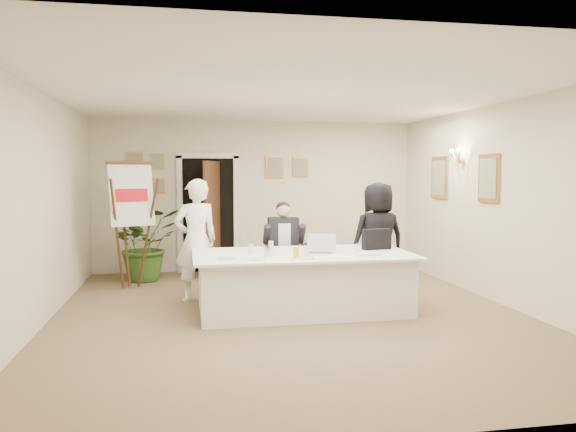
% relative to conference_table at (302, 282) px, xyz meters
% --- Properties ---
extents(floor, '(7.00, 7.00, 0.00)m').
position_rel_conference_table_xyz_m(floor, '(-0.19, -0.14, -0.39)').
color(floor, brown).
rests_on(floor, ground).
extents(ceiling, '(6.00, 7.00, 0.02)m').
position_rel_conference_table_xyz_m(ceiling, '(-0.19, -0.14, 2.41)').
color(ceiling, white).
rests_on(ceiling, wall_back).
extents(wall_back, '(6.00, 0.10, 2.80)m').
position_rel_conference_table_xyz_m(wall_back, '(-0.19, 3.36, 1.01)').
color(wall_back, '#F4ECCE').
rests_on(wall_back, floor).
extents(wall_front, '(6.00, 0.10, 2.80)m').
position_rel_conference_table_xyz_m(wall_front, '(-0.19, -3.64, 1.01)').
color(wall_front, '#F4ECCE').
rests_on(wall_front, floor).
extents(wall_left, '(0.10, 7.00, 2.80)m').
position_rel_conference_table_xyz_m(wall_left, '(-3.19, -0.14, 1.01)').
color(wall_left, '#F4ECCE').
rests_on(wall_left, floor).
extents(wall_right, '(0.10, 7.00, 2.80)m').
position_rel_conference_table_xyz_m(wall_right, '(2.81, -0.14, 1.01)').
color(wall_right, '#F4ECCE').
rests_on(wall_right, floor).
extents(doorway, '(1.14, 0.86, 2.20)m').
position_rel_conference_table_xyz_m(doorway, '(-1.07, 3.18, 0.65)').
color(doorway, black).
rests_on(doorway, floor).
extents(pictures_back_wall, '(3.40, 0.06, 0.80)m').
position_rel_conference_table_xyz_m(pictures_back_wall, '(-0.99, 3.33, 1.46)').
color(pictures_back_wall, '#B97C3F').
rests_on(pictures_back_wall, wall_back).
extents(pictures_right_wall, '(0.06, 2.20, 0.80)m').
position_rel_conference_table_xyz_m(pictures_right_wall, '(2.78, 1.06, 1.36)').
color(pictures_right_wall, '#B97C3F').
rests_on(pictures_right_wall, wall_right).
extents(wall_sconce, '(0.20, 0.30, 0.24)m').
position_rel_conference_table_xyz_m(wall_sconce, '(2.71, 1.06, 1.71)').
color(wall_sconce, gold).
rests_on(wall_sconce, wall_right).
extents(conference_table, '(2.85, 1.52, 0.78)m').
position_rel_conference_table_xyz_m(conference_table, '(0.00, 0.00, 0.00)').
color(conference_table, white).
rests_on(conference_table, floor).
extents(seated_man, '(0.69, 0.72, 1.41)m').
position_rel_conference_table_xyz_m(seated_man, '(-0.07, 1.06, 0.31)').
color(seated_man, black).
rests_on(seated_man, floor).
extents(flip_chart, '(0.71, 0.55, 1.97)m').
position_rel_conference_table_xyz_m(flip_chart, '(-2.37, 1.91, 0.51)').
color(flip_chart, '#3F2714').
rests_on(flip_chart, floor).
extents(standing_man, '(0.73, 0.59, 1.74)m').
position_rel_conference_table_xyz_m(standing_man, '(-1.36, 0.88, 0.48)').
color(standing_man, white).
rests_on(standing_man, floor).
extents(standing_woman, '(0.87, 0.60, 1.70)m').
position_rel_conference_table_xyz_m(standing_woman, '(1.31, 0.76, 0.45)').
color(standing_woman, black).
rests_on(standing_woman, floor).
extents(potted_palm, '(1.45, 1.41, 1.22)m').
position_rel_conference_table_xyz_m(potted_palm, '(-2.19, 2.61, 0.22)').
color(potted_palm, '#2C511B').
rests_on(potted_palm, floor).
extents(laptop, '(0.46, 0.47, 0.28)m').
position_rel_conference_table_xyz_m(laptop, '(0.24, 0.06, 0.52)').
color(laptop, '#B7BABC').
rests_on(laptop, conference_table).
extents(laptop_bag, '(0.42, 0.18, 0.28)m').
position_rel_conference_table_xyz_m(laptop_bag, '(1.07, 0.16, 0.52)').
color(laptop_bag, black).
rests_on(laptop_bag, conference_table).
extents(paper_stack, '(0.34, 0.25, 0.03)m').
position_rel_conference_table_xyz_m(paper_stack, '(0.77, -0.32, 0.40)').
color(paper_stack, white).
rests_on(paper_stack, conference_table).
extents(plate_left, '(0.27, 0.27, 0.01)m').
position_rel_conference_table_xyz_m(plate_left, '(-1.01, -0.36, 0.39)').
color(plate_left, white).
rests_on(plate_left, conference_table).
extents(plate_mid, '(0.24, 0.24, 0.01)m').
position_rel_conference_table_xyz_m(plate_mid, '(-0.66, -0.47, 0.39)').
color(plate_mid, white).
rests_on(plate_mid, conference_table).
extents(plate_near, '(0.22, 0.22, 0.01)m').
position_rel_conference_table_xyz_m(plate_near, '(-0.05, -0.47, 0.39)').
color(plate_near, white).
rests_on(plate_near, conference_table).
extents(glass_a, '(0.08, 0.08, 0.14)m').
position_rel_conference_table_xyz_m(glass_a, '(-0.69, -0.05, 0.45)').
color(glass_a, silver).
rests_on(glass_a, conference_table).
extents(glass_b, '(0.08, 0.08, 0.14)m').
position_rel_conference_table_xyz_m(glass_b, '(-0.03, -0.35, 0.45)').
color(glass_b, silver).
rests_on(glass_b, conference_table).
extents(glass_c, '(0.07, 0.07, 0.14)m').
position_rel_conference_table_xyz_m(glass_c, '(0.65, -0.30, 0.45)').
color(glass_c, silver).
rests_on(glass_c, conference_table).
extents(glass_d, '(0.08, 0.08, 0.14)m').
position_rel_conference_table_xyz_m(glass_d, '(-0.38, 0.25, 0.45)').
color(glass_d, silver).
rests_on(glass_d, conference_table).
extents(oj_glass, '(0.08, 0.08, 0.13)m').
position_rel_conference_table_xyz_m(oj_glass, '(-0.17, -0.42, 0.45)').
color(oj_glass, '#F5AC14').
rests_on(oj_glass, conference_table).
extents(steel_jug, '(0.11, 0.11, 0.11)m').
position_rel_conference_table_xyz_m(steel_jug, '(-0.49, -0.19, 0.44)').
color(steel_jug, silver).
rests_on(steel_jug, conference_table).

